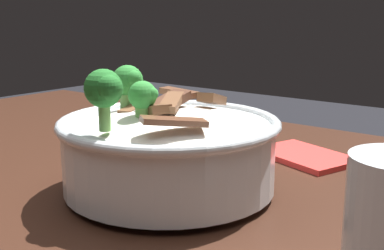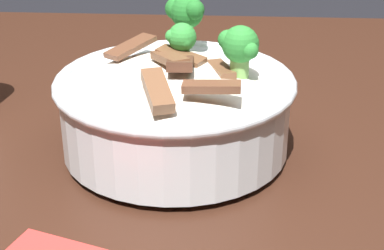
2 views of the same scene
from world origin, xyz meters
TOP-DOWN VIEW (x-y plane):
  - rice_bowl at (0.11, 0.06)m, footprint 0.26×0.26m
  - folded_napkin at (0.18, 0.29)m, footprint 0.16×0.13m

SIDE VIEW (x-z plane):
  - folded_napkin at x=0.18m, z-range 0.78..0.79m
  - rice_bowl at x=0.11m, z-range 0.76..0.92m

